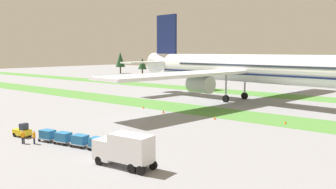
{
  "coord_description": "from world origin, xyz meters",
  "views": [
    {
      "loc": [
        44.04,
        -15.38,
        11.98
      ],
      "look_at": [
        2.63,
        34.84,
        4.0
      ],
      "focal_mm": 37.82,
      "sensor_mm": 36.0,
      "label": 1
    }
  ],
  "objects": [
    {
      "name": "taxiway_marker_1",
      "position": [
        -6.87,
        38.15,
        0.26
      ],
      "size": [
        0.44,
        0.44,
        0.51
      ],
      "primitive_type": "cone",
      "color": "orange",
      "rests_on": "ground"
    },
    {
      "name": "baggage_tug",
      "position": [
        -2.71,
        9.14,
        0.81
      ],
      "size": [
        2.79,
        1.73,
        1.97
      ],
      "rotation": [
        0.0,
        0.0,
        1.75
      ],
      "color": "yellow",
      "rests_on": "ground"
    },
    {
      "name": "airliner",
      "position": [
        4.63,
        60.77,
        8.0
      ],
      "size": [
        63.33,
        78.13,
        22.33
      ],
      "rotation": [
        0.0,
        0.0,
        -1.68
      ],
      "color": "white",
      "rests_on": "ground"
    },
    {
      "name": "taxiway_marker_0",
      "position": [
        0.16,
        36.42,
        0.34
      ],
      "size": [
        0.44,
        0.44,
        0.67
      ],
      "primitive_type": "cone",
      "color": "orange",
      "rests_on": "ground"
    },
    {
      "name": "catering_truck",
      "position": [
        17.88,
        9.21,
        1.95
      ],
      "size": [
        7.16,
        3.01,
        3.58
      ],
      "rotation": [
        0.0,
        0.0,
        1.68
      ],
      "color": "silver",
      "rests_on": "ground"
    },
    {
      "name": "taxiway_marker_2",
      "position": [
        11.29,
        37.3,
        0.33
      ],
      "size": [
        0.44,
        0.44,
        0.66
      ],
      "primitive_type": "cone",
      "color": "orange",
      "rests_on": "ground"
    },
    {
      "name": "taxiway_marker_3",
      "position": [
        22.46,
        41.44,
        0.29
      ],
      "size": [
        0.44,
        0.44,
        0.59
      ],
      "primitive_type": "cone",
      "color": "orange",
      "rests_on": "ground"
    },
    {
      "name": "ground_crew_marshaller",
      "position": [
        0.82,
        7.32,
        0.95
      ],
      "size": [
        0.36,
        0.56,
        1.74
      ],
      "rotation": [
        0.0,
        0.0,
        4.65
      ],
      "color": "black",
      "rests_on": "ground"
    },
    {
      "name": "cargo_dolly_third",
      "position": [
        7.95,
        11.03,
        0.92
      ],
      "size": [
        2.43,
        1.86,
        1.55
      ],
      "rotation": [
        0.0,
        0.0,
        1.75
      ],
      "color": "#A3A3A8",
      "rests_on": "ground"
    },
    {
      "name": "cargo_dolly_second",
      "position": [
        5.09,
        10.52,
        0.92
      ],
      "size": [
        2.43,
        1.86,
        1.55
      ],
      "rotation": [
        0.0,
        0.0,
        1.75
      ],
      "color": "#A3A3A8",
      "rests_on": "ground"
    },
    {
      "name": "grass_strip_far",
      "position": [
        0.0,
        77.21,
        0.0
      ],
      "size": [
        320.0,
        10.66,
        0.01
      ],
      "primitive_type": "cube",
      "color": "#4C8438",
      "rests_on": "ground"
    },
    {
      "name": "distant_tree_line",
      "position": [
        -1.42,
        116.41,
        6.7
      ],
      "size": [
        202.14,
        8.63,
        11.45
      ],
      "color": "#4C3823",
      "rests_on": "ground"
    },
    {
      "name": "ground_crew_loader",
      "position": [
        2.09,
        8.15,
        0.95
      ],
      "size": [
        0.46,
        0.39,
        1.74
      ],
      "rotation": [
        0.0,
        0.0,
        2.46
      ],
      "color": "black",
      "rests_on": "ground"
    },
    {
      "name": "cargo_dolly_fourth",
      "position": [
        10.8,
        11.54,
        0.92
      ],
      "size": [
        2.43,
        1.86,
        1.55
      ],
      "rotation": [
        0.0,
        0.0,
        1.75
      ],
      "color": "#A3A3A8",
      "rests_on": "ground"
    },
    {
      "name": "cargo_dolly_lead",
      "position": [
        2.24,
        10.02,
        0.92
      ],
      "size": [
        2.43,
        1.86,
        1.55
      ],
      "rotation": [
        0.0,
        0.0,
        1.75
      ],
      "color": "#A3A3A8",
      "rests_on": "ground"
    },
    {
      "name": "grass_strip_near",
      "position": [
        0.0,
        43.89,
        0.0
      ],
      "size": [
        320.0,
        10.66,
        0.01
      ],
      "primitive_type": "cube",
      "color": "#4C8438",
      "rests_on": "ground"
    }
  ]
}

